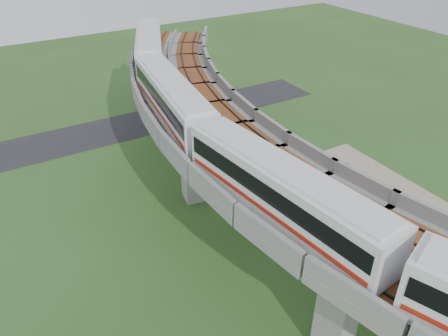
% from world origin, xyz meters
% --- Properties ---
extents(ground, '(160.00, 160.00, 0.00)m').
position_xyz_m(ground, '(0.00, 0.00, 0.00)').
color(ground, '#315321').
rests_on(ground, ground).
extents(dirt_lot, '(18.00, 26.00, 0.04)m').
position_xyz_m(dirt_lot, '(14.00, -2.00, 0.02)').
color(dirt_lot, gray).
rests_on(dirt_lot, ground).
extents(asphalt_road, '(60.00, 8.00, 0.03)m').
position_xyz_m(asphalt_road, '(0.00, 30.00, 0.01)').
color(asphalt_road, '#232326').
rests_on(asphalt_road, ground).
extents(viaduct, '(19.58, 73.98, 11.40)m').
position_xyz_m(viaduct, '(3.84, 0.00, 9.05)').
color(viaduct, '#99968E').
rests_on(viaduct, ground).
extents(metro_train, '(10.75, 61.35, 3.64)m').
position_xyz_m(metro_train, '(0.35, -0.09, 12.31)').
color(metro_train, silver).
rests_on(metro_train, ground).
extents(fence, '(3.87, 38.73, 1.50)m').
position_xyz_m(fence, '(9.75, 0.00, 0.75)').
color(fence, '#2D382D').
rests_on(fence, ground).
extents(tree_0, '(3.08, 3.08, 3.60)m').
position_xyz_m(tree_0, '(10.48, 21.56, 2.29)').
color(tree_0, '#382314').
rests_on(tree_0, ground).
extents(tree_1, '(2.38, 2.38, 2.89)m').
position_xyz_m(tree_1, '(8.05, 15.75, 1.87)').
color(tree_1, '#382314').
rests_on(tree_1, ground).
extents(tree_2, '(2.09, 2.09, 2.50)m').
position_xyz_m(tree_2, '(7.11, 8.30, 1.60)').
color(tree_2, '#382314').
rests_on(tree_2, ground).
extents(tree_3, '(2.58, 2.58, 3.61)m').
position_xyz_m(tree_3, '(6.41, 2.68, 2.51)').
color(tree_3, '#382314').
rests_on(tree_3, ground).
extents(tree_4, '(2.87, 2.87, 3.39)m').
position_xyz_m(tree_4, '(6.12, -5.20, 2.16)').
color(tree_4, '#382314').
rests_on(tree_4, ground).
extents(tree_5, '(1.97, 1.97, 2.89)m').
position_xyz_m(tree_5, '(7.09, -11.46, 2.05)').
color(tree_5, '#382314').
rests_on(tree_5, ground).
extents(car_red, '(3.78, 2.77, 1.19)m').
position_xyz_m(car_red, '(16.76, -2.44, 0.63)').
color(car_red, '#B31018').
rests_on(car_red, dirt_lot).
extents(car_dark, '(4.35, 2.84, 1.17)m').
position_xyz_m(car_dark, '(17.09, 6.31, 0.63)').
color(car_dark, black).
rests_on(car_dark, dirt_lot).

